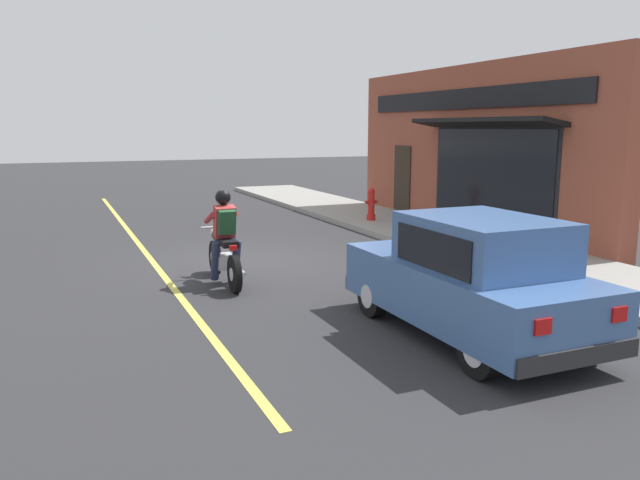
{
  "coord_description": "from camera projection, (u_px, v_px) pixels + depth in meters",
  "views": [
    {
      "loc": [
        -3.54,
        -11.69,
        2.64
      ],
      "look_at": [
        0.16,
        -3.11,
        0.95
      ],
      "focal_mm": 35.0,
      "sensor_mm": 36.0,
      "label": 1
    }
  ],
  "objects": [
    {
      "name": "sidewalk_curb",
      "position": [
        390.0,
        223.0,
        17.01
      ],
      "size": [
        2.6,
        22.0,
        0.14
      ],
      "primitive_type": "cube",
      "color": "gray",
      "rests_on": "ground"
    },
    {
      "name": "lane_stripe",
      "position": [
        138.0,
        243.0,
        14.42
      ],
      "size": [
        0.12,
        19.8,
        0.01
      ],
      "primitive_type": "cube",
      "color": "#D1C64C",
      "rests_on": "ground"
    },
    {
      "name": "ground_plane",
      "position": [
        251.0,
        262.0,
        12.41
      ],
      "size": [
        80.0,
        80.0,
        0.0
      ],
      "primitive_type": "plane",
      "color": "#2B2B2D"
    },
    {
      "name": "motorcycle_with_rider",
      "position": [
        224.0,
        245.0,
        10.6
      ],
      "size": [
        0.56,
        2.02,
        1.62
      ],
      "color": "black",
      "rests_on": "ground"
    },
    {
      "name": "traffic_cone",
      "position": [
        513.0,
        250.0,
        11.38
      ],
      "size": [
        0.36,
        0.36,
        0.6
      ],
      "color": "black",
      "rests_on": "sidewalk_curb"
    },
    {
      "name": "car_hatchback",
      "position": [
        471.0,
        279.0,
        7.84
      ],
      "size": [
        1.66,
        3.79,
        1.57
      ],
      "color": "black",
      "rests_on": "ground"
    },
    {
      "name": "fire_hydrant",
      "position": [
        371.0,
        204.0,
        16.97
      ],
      "size": [
        0.36,
        0.24,
        0.88
      ],
      "color": "red",
      "rests_on": "sidewalk_curb"
    },
    {
      "name": "storefront_building",
      "position": [
        468.0,
        148.0,
        16.07
      ],
      "size": [
        1.25,
        10.18,
        4.2
      ],
      "color": "brown",
      "rests_on": "ground"
    }
  ]
}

